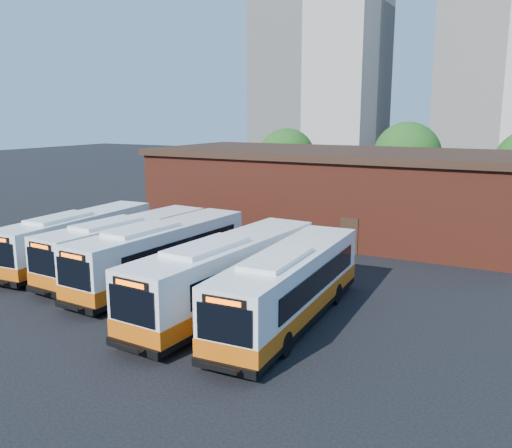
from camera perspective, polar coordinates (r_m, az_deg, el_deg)
The scene contains 11 objects.
ground at distance 25.79m, azimuth -7.01°, elevation -9.18°, with size 220.00×220.00×0.00m, color black.
bus_farwest at distance 34.96m, azimuth -18.23°, elevation -1.65°, with size 3.11×11.99×3.23m.
bus_west at distance 32.29m, azimuth -13.43°, elevation -2.42°, with size 3.25×12.11×3.26m.
bus_midwest at distance 29.85m, azimuth -9.87°, elevation -3.30°, with size 3.28×12.52×3.38m.
bus_mideast at distance 25.41m, azimuth -3.06°, elevation -5.63°, with size 3.44×13.04×3.52m.
bus_east at distance 24.01m, azimuth 3.55°, elevation -6.82°, with size 3.13×12.52×3.38m.
transit_worker at distance 23.60m, azimuth -10.33°, elevation -8.76°, with size 0.71×0.47×1.95m, color #131B38.
depot_building at distance 42.45m, azimuth 8.61°, elevation 3.50°, with size 28.60×12.60×6.40m.
tree_west at distance 57.13m, azimuth 3.24°, elevation 7.03°, with size 6.00×6.00×7.65m.
tree_mid at distance 55.12m, azimuth 15.61°, elevation 6.92°, with size 6.56×6.56×8.36m.
tower_left at distance 100.24m, azimuth 7.14°, elevation 22.20°, with size 20.00×18.00×56.20m.
Camera 1 is at (14.06, -19.63, 9.07)m, focal length 38.00 mm.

